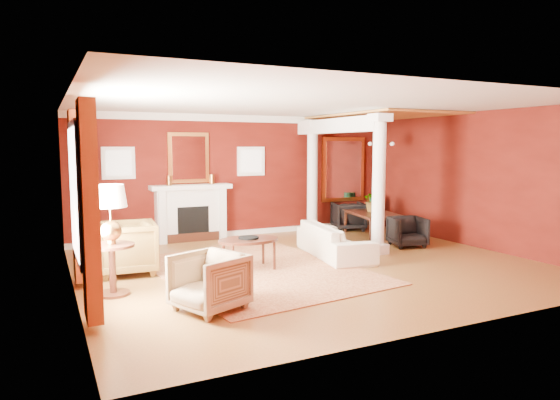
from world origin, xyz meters
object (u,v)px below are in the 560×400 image
coffee_table (249,241)px  dining_table (374,217)px  armchair_leopard (126,245)px  armchair_stripe (209,279)px  side_table (111,220)px  sofa (335,235)px

coffee_table → dining_table: 4.25m
dining_table → armchair_leopard: bearing=111.2°
armchair_stripe → dining_table: dining_table is taller
side_table → armchair_stripe: bearing=-50.2°
sofa → coffee_table: 1.96m
side_table → dining_table: bearing=19.5°
sofa → dining_table: bearing=-45.5°
sofa → coffee_table: size_ratio=1.98×
armchair_stripe → coffee_table: bearing=121.0°
armchair_leopard → armchair_stripe: size_ratio=1.17×
armchair_leopard → coffee_table: size_ratio=0.90×
armchair_stripe → dining_table: size_ratio=0.50×
armchair_leopard → coffee_table: bearing=77.3°
sofa → dining_table: (1.97, 1.40, 0.05)m
sofa → side_table: bearing=109.8°
armchair_stripe → dining_table: 6.26m
sofa → armchair_leopard: size_ratio=2.19×
coffee_table → armchair_leopard: bearing=162.3°
sofa → side_table: size_ratio=1.34×
armchair_stripe → coffee_table: 2.22m
sofa → coffee_table: sofa is taller
armchair_stripe → side_table: 1.79m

